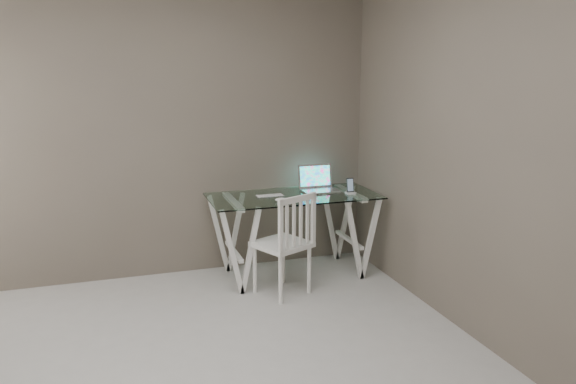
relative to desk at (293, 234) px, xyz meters
name	(u,v)px	position (x,y,z in m)	size (l,w,h in m)	color
room	(169,98)	(-1.25, -1.83, 1.33)	(4.50, 4.52, 2.71)	#AFACA8
desk	(293,234)	(0.00, 0.00, 0.00)	(1.50, 0.70, 0.75)	silver
chair	(288,240)	(-0.19, -0.43, 0.10)	(0.53, 0.53, 0.87)	white
laptop	(318,184)	(0.28, 0.13, 0.42)	(0.33, 0.27, 0.23)	silver
keyboard	(270,196)	(-0.21, 0.03, 0.37)	(0.25, 0.11, 0.01)	silver
mouse	(281,200)	(-0.18, -0.19, 0.38)	(0.10, 0.06, 0.03)	white
phone_dock	(350,189)	(0.50, -0.10, 0.40)	(0.08, 0.08, 0.14)	white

